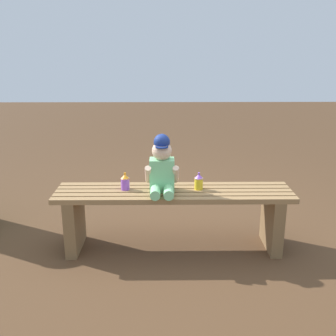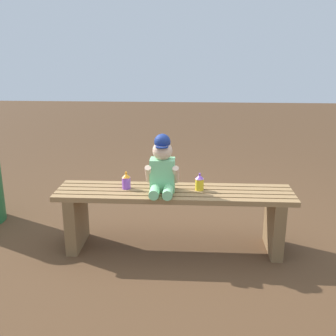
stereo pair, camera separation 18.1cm
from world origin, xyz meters
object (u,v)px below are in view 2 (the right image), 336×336
object	(u,v)px
child_figure	(162,167)
sippy_cup_right	(200,182)
park_bench	(174,210)
sippy_cup_left	(126,181)

from	to	relation	value
child_figure	sippy_cup_right	xyz separation A→B (m)	(0.26, 0.04, -0.12)
child_figure	sippy_cup_right	size ratio (longest dim) A/B	3.26
sippy_cup_right	park_bench	bearing A→B (deg)	-172.80
sippy_cup_right	sippy_cup_left	bearing A→B (deg)	180.00
child_figure	sippy_cup_left	size ratio (longest dim) A/B	3.26
sippy_cup_right	child_figure	bearing A→B (deg)	-170.81
child_figure	sippy_cup_right	world-z (taller)	child_figure
park_bench	child_figure	distance (m)	0.33
park_bench	sippy_cup_left	xyz separation A→B (m)	(-0.34, 0.02, 0.20)
park_bench	sippy_cup_right	world-z (taller)	sippy_cup_right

